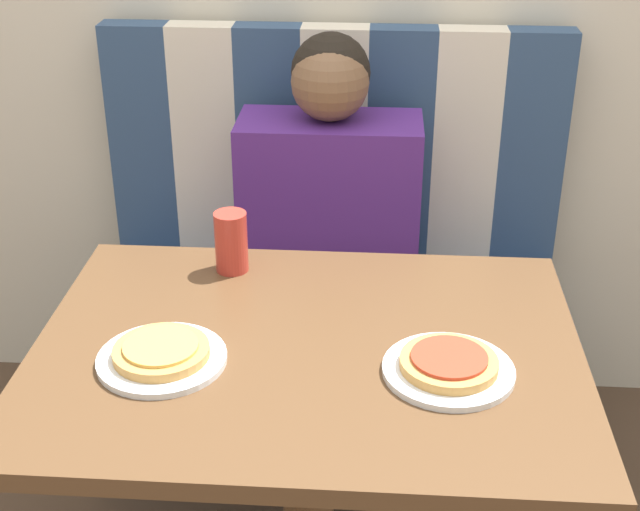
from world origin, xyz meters
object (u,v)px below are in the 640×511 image
(plate_right, at_px, (448,370))
(pizza_right, at_px, (449,362))
(plate_left, at_px, (162,359))
(pizza_left, at_px, (161,351))
(person, at_px, (330,178))
(drinking_cup, at_px, (231,242))

(plate_right, height_order, pizza_right, pizza_right)
(plate_left, height_order, pizza_left, pizza_left)
(plate_left, xyz_separation_m, pizza_left, (0.00, 0.00, 0.02))
(plate_right, bearing_deg, person, 108.66)
(pizza_right, bearing_deg, plate_left, 180.00)
(pizza_right, bearing_deg, drinking_cup, 140.82)
(person, height_order, plate_right, person)
(pizza_left, distance_m, drinking_cup, 0.36)
(plate_left, relative_size, drinking_cup, 1.76)
(plate_left, distance_m, drinking_cup, 0.36)
(person, relative_size, plate_right, 2.85)
(plate_left, distance_m, pizza_right, 0.49)
(drinking_cup, bearing_deg, person, 65.10)
(person, height_order, pizza_right, person)
(plate_right, bearing_deg, drinking_cup, 140.82)
(plate_right, bearing_deg, pizza_right, 180.00)
(pizza_left, xyz_separation_m, drinking_cup, (0.07, 0.35, 0.04))
(person, relative_size, pizza_left, 3.84)
(plate_left, bearing_deg, plate_right, 0.00)
(pizza_right, xyz_separation_m, drinking_cup, (-0.43, 0.35, 0.04))
(plate_right, height_order, pizza_left, pizza_left)
(pizza_left, bearing_deg, drinking_cup, 78.85)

